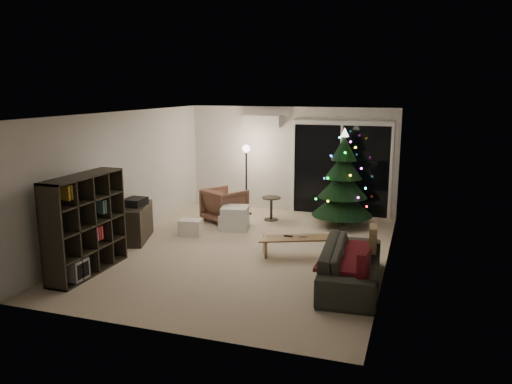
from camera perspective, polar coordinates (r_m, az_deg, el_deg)
room at (r=10.22m, az=4.00°, el=0.98°), size 6.50×7.51×2.60m
bookshelf at (r=8.52m, az=-19.96°, el=-3.41°), size 0.52×1.63×1.60m
media_cabinet at (r=10.03m, az=-13.51°, el=-3.45°), size 0.74×1.19×0.69m
stereo at (r=9.93m, az=-13.63°, el=-1.10°), size 0.35×0.42×0.15m
armchair at (r=11.15m, az=-3.61°, el=-1.48°), size 1.10×1.10×0.75m
ottoman at (r=10.54m, az=-2.42°, el=-2.98°), size 0.64×0.64×0.49m
cardboard_box_a at (r=10.24m, az=-7.46°, el=-4.01°), size 0.49×0.40×0.32m
cardboard_box_b at (r=10.53m, az=-3.14°, el=-3.58°), size 0.49×0.47×0.28m
side_table at (r=11.25m, az=1.75°, el=-1.90°), size 0.55×0.55×0.53m
floor_lamp at (r=11.66m, az=-1.12°, el=1.23°), size 0.25×0.25×1.58m
sofa at (r=7.75m, az=10.82°, el=-8.19°), size 0.96×2.17×0.62m
sofa_throw at (r=7.72m, az=10.12°, el=-7.16°), size 0.66×1.53×0.05m
cushion_a at (r=8.26m, az=13.22°, el=-5.19°), size 0.16×0.42×0.41m
cushion_b at (r=7.03m, az=12.21°, el=-8.18°), size 0.15×0.42×0.41m
coffee_table at (r=8.79m, az=4.64°, el=-6.38°), size 1.29×0.87×0.39m
remote_a at (r=8.77m, az=3.71°, el=-5.03°), size 0.15×0.05×0.02m
remote_b at (r=8.76m, az=5.38°, el=-5.08°), size 0.15×0.09×0.02m
christmas_tree at (r=10.77m, az=9.92°, el=1.60°), size 1.69×1.69×2.11m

